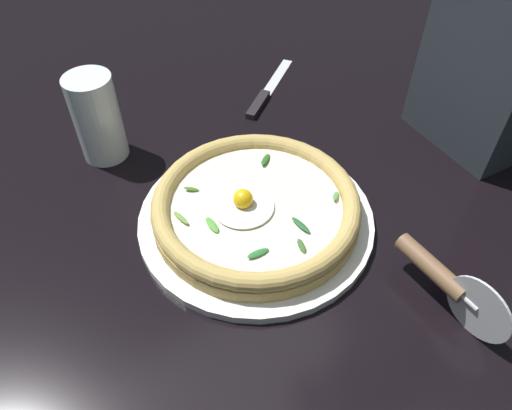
# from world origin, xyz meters

# --- Properties ---
(ground_plane) EXTENTS (2.40, 2.40, 0.03)m
(ground_plane) POSITION_xyz_m (0.00, 0.00, -0.01)
(ground_plane) COLOR black
(ground_plane) RESTS_ON ground
(pizza_plate) EXTENTS (0.31, 0.31, 0.01)m
(pizza_plate) POSITION_xyz_m (-0.01, -0.01, 0.01)
(pizza_plate) COLOR white
(pizza_plate) RESTS_ON ground
(pizza) EXTENTS (0.27, 0.27, 0.05)m
(pizza) POSITION_xyz_m (-0.01, -0.01, 0.03)
(pizza) COLOR tan
(pizza) RESTS_ON pizza_plate
(pizza_cutter) EXTENTS (0.03, 0.15, 0.08)m
(pizza_cutter) POSITION_xyz_m (-0.11, 0.21, 0.04)
(pizza_cutter) COLOR silver
(pizza_cutter) RESTS_ON ground
(table_knife) EXTENTS (0.18, 0.13, 0.01)m
(table_knife) POSITION_xyz_m (-0.19, -0.24, 0.00)
(table_knife) COLOR silver
(table_knife) RESTS_ON ground
(drinking_glass) EXTENTS (0.07, 0.07, 0.13)m
(drinking_glass) POSITION_xyz_m (0.10, -0.26, 0.06)
(drinking_glass) COLOR silver
(drinking_glass) RESTS_ON ground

